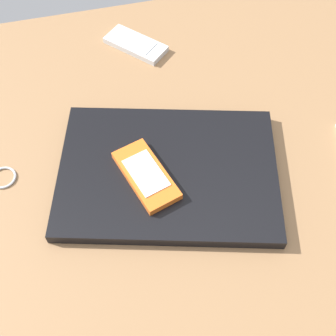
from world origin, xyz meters
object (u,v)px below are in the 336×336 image
Objects in this scene: cell_phone_on_desk at (136,44)px; key_ring at (3,178)px; laptop_closed at (168,172)px; cell_phone_on_laptop at (146,175)px.

cell_phone_on_desk is 34.95cm from key_ring.
laptop_closed reaches higher than cell_phone_on_desk.
cell_phone_on_desk is at bearing 81.49° from cell_phone_on_laptop.
cell_phone_on_laptop is 1.06× the size of cell_phone_on_desk.
cell_phone_on_desk is 3.03× the size of key_ring.
cell_phone_on_laptop is 21.92cm from key_ring.
key_ring is (-25.41, -24.00, -0.41)cm from cell_phone_on_desk.
key_ring is (-20.88, 6.25, -2.32)cm from cell_phone_on_laptop.
cell_phone_on_desk is (4.53, 30.24, -1.91)cm from cell_phone_on_laptop.
key_ring is (-24.36, 5.49, -0.76)cm from laptop_closed.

